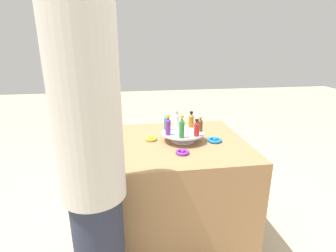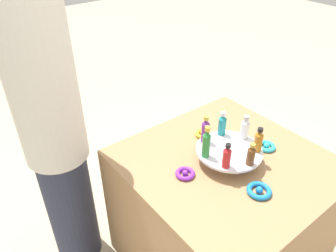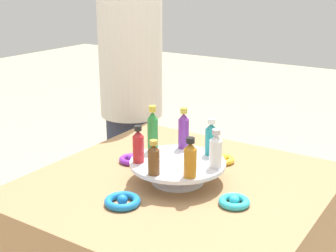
{
  "view_description": "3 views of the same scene",
  "coord_description": "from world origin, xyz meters",
  "px_view_note": "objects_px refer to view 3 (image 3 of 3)",
  "views": [
    {
      "loc": [
        0.36,
        1.69,
        1.4
      ],
      "look_at": [
        0.13,
        0.14,
        0.89
      ],
      "focal_mm": 28.0,
      "sensor_mm": 36.0,
      "label": 1
    },
    {
      "loc": [
        -0.75,
        0.93,
        1.71
      ],
      "look_at": [
        0.19,
        0.2,
        0.91
      ],
      "focal_mm": 35.0,
      "sensor_mm": 36.0,
      "label": 2
    },
    {
      "loc": [
        -1.14,
        -0.71,
        1.35
      ],
      "look_at": [
        0.08,
        0.09,
        0.87
      ],
      "focal_mm": 50.0,
      "sensor_mm": 36.0,
      "label": 3
    }
  ],
  "objects_px": {
    "ribbon_bow_gold": "(223,159)",
    "ribbon_bow_teal": "(234,201)",
    "bottle_clear": "(216,150)",
    "bottle_purple": "(184,130)",
    "bottle_brown": "(154,159)",
    "ribbon_bow_blue": "(122,201)",
    "ribbon_bow_purple": "(132,159)",
    "bottle_green": "(153,130)",
    "display_stand": "(178,168)",
    "bottle_red": "(138,146)",
    "person_figure": "(131,84)",
    "bottle_amber": "(190,159)",
    "bottle_teal": "(211,138)"
  },
  "relations": [
    {
      "from": "display_stand",
      "to": "ribbon_bow_gold",
      "type": "xyz_separation_m",
      "value": [
        0.22,
        -0.05,
        -0.04
      ]
    },
    {
      "from": "person_figure",
      "to": "bottle_red",
      "type": "bearing_deg",
      "value": -8.69
    },
    {
      "from": "ribbon_bow_gold",
      "to": "bottle_amber",
      "type": "bearing_deg",
      "value": -171.62
    },
    {
      "from": "bottle_clear",
      "to": "bottle_purple",
      "type": "distance_m",
      "value": 0.19
    },
    {
      "from": "ribbon_bow_gold",
      "to": "display_stand",
      "type": "bearing_deg",
      "value": 167.77
    },
    {
      "from": "display_stand",
      "to": "bottle_brown",
      "type": "xyz_separation_m",
      "value": [
        -0.12,
        0.01,
        0.07
      ]
    },
    {
      "from": "ribbon_bow_teal",
      "to": "person_figure",
      "type": "relative_size",
      "value": 0.05
    },
    {
      "from": "bottle_amber",
      "to": "ribbon_bow_purple",
      "type": "distance_m",
      "value": 0.35
    },
    {
      "from": "ribbon_bow_blue",
      "to": "bottle_teal",
      "type": "bearing_deg",
      "value": -17.92
    },
    {
      "from": "bottle_amber",
      "to": "ribbon_bow_purple",
      "type": "bearing_deg",
      "value": 67.62
    },
    {
      "from": "display_stand",
      "to": "bottle_red",
      "type": "distance_m",
      "value": 0.14
    },
    {
      "from": "bottle_brown",
      "to": "person_figure",
      "type": "bearing_deg",
      "value": 41.66
    },
    {
      "from": "bottle_green",
      "to": "bottle_brown",
      "type": "height_order",
      "value": "bottle_green"
    },
    {
      "from": "bottle_purple",
      "to": "ribbon_bow_purple",
      "type": "relative_size",
      "value": 1.6
    },
    {
      "from": "bottle_red",
      "to": "ribbon_bow_gold",
      "type": "distance_m",
      "value": 0.34
    },
    {
      "from": "bottle_teal",
      "to": "person_figure",
      "type": "height_order",
      "value": "person_figure"
    },
    {
      "from": "ribbon_bow_gold",
      "to": "bottle_red",
      "type": "bearing_deg",
      "value": 153.27
    },
    {
      "from": "bottle_teal",
      "to": "ribbon_bow_teal",
      "type": "distance_m",
      "value": 0.25
    },
    {
      "from": "bottle_purple",
      "to": "bottle_green",
      "type": "bearing_deg",
      "value": 138.73
    },
    {
      "from": "display_stand",
      "to": "person_figure",
      "type": "height_order",
      "value": "person_figure"
    },
    {
      "from": "bottle_clear",
      "to": "bottle_teal",
      "type": "distance_m",
      "value": 0.11
    },
    {
      "from": "bottle_teal",
      "to": "bottle_purple",
      "type": "height_order",
      "value": "bottle_purple"
    },
    {
      "from": "ribbon_bow_purple",
      "to": "ribbon_bow_blue",
      "type": "xyz_separation_m",
      "value": [
        -0.27,
        -0.17,
        0.0
      ]
    },
    {
      "from": "ribbon_bow_gold",
      "to": "ribbon_bow_teal",
      "type": "height_order",
      "value": "same"
    },
    {
      "from": "bottle_amber",
      "to": "bottle_green",
      "type": "bearing_deg",
      "value": 61.58
    },
    {
      "from": "bottle_amber",
      "to": "bottle_clear",
      "type": "bearing_deg",
      "value": -15.56
    },
    {
      "from": "ribbon_bow_gold",
      "to": "ribbon_bow_purple",
      "type": "height_order",
      "value": "ribbon_bow_gold"
    },
    {
      "from": "bottle_red",
      "to": "ribbon_bow_gold",
      "type": "relative_size",
      "value": 1.43
    },
    {
      "from": "display_stand",
      "to": "person_figure",
      "type": "bearing_deg",
      "value": 47.73
    },
    {
      "from": "person_figure",
      "to": "ribbon_bow_purple",
      "type": "bearing_deg",
      "value": -10.4
    },
    {
      "from": "bottle_amber",
      "to": "bottle_clear",
      "type": "distance_m",
      "value": 0.11
    },
    {
      "from": "bottle_purple",
      "to": "ribbon_bow_blue",
      "type": "relative_size",
      "value": 1.35
    },
    {
      "from": "bottle_brown",
      "to": "bottle_amber",
      "type": "relative_size",
      "value": 0.88
    },
    {
      "from": "bottle_amber",
      "to": "ribbon_bow_teal",
      "type": "height_order",
      "value": "bottle_amber"
    },
    {
      "from": "bottle_red",
      "to": "ribbon_bow_gold",
      "type": "height_order",
      "value": "bottle_red"
    },
    {
      "from": "bottle_green",
      "to": "ribbon_bow_gold",
      "type": "relative_size",
      "value": 1.87
    },
    {
      "from": "bottle_purple",
      "to": "ribbon_bow_teal",
      "type": "bearing_deg",
      "value": -120.91
    },
    {
      "from": "bottle_green",
      "to": "ribbon_bow_teal",
      "type": "xyz_separation_m",
      "value": [
        -0.08,
        -0.34,
        -0.13
      ]
    },
    {
      "from": "bottle_red",
      "to": "ribbon_bow_purple",
      "type": "height_order",
      "value": "bottle_red"
    },
    {
      "from": "display_stand",
      "to": "bottle_red",
      "type": "height_order",
      "value": "bottle_red"
    },
    {
      "from": "bottle_brown",
      "to": "bottle_teal",
      "type": "xyz_separation_m",
      "value": [
        0.23,
        -0.06,
        0.01
      ]
    },
    {
      "from": "bottle_brown",
      "to": "person_figure",
      "type": "distance_m",
      "value": 0.89
    },
    {
      "from": "ribbon_bow_blue",
      "to": "ribbon_bow_teal",
      "type": "relative_size",
      "value": 1.16
    },
    {
      "from": "bottle_brown",
      "to": "bottle_clear",
      "type": "height_order",
      "value": "bottle_clear"
    },
    {
      "from": "display_stand",
      "to": "bottle_brown",
      "type": "bearing_deg",
      "value": 177.3
    },
    {
      "from": "bottle_brown",
      "to": "bottle_purple",
      "type": "height_order",
      "value": "bottle_purple"
    },
    {
      "from": "bottle_clear",
      "to": "bottle_purple",
      "type": "height_order",
      "value": "bottle_purple"
    },
    {
      "from": "bottle_brown",
      "to": "ribbon_bow_blue",
      "type": "distance_m",
      "value": 0.15
    },
    {
      "from": "ribbon_bow_blue",
      "to": "bottle_clear",
      "type": "bearing_deg",
      "value": -34.85
    },
    {
      "from": "bottle_brown",
      "to": "bottle_teal",
      "type": "height_order",
      "value": "bottle_teal"
    }
  ]
}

